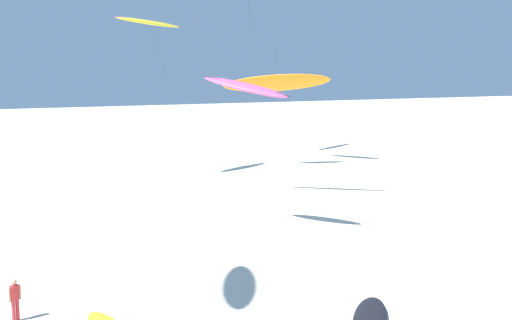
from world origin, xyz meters
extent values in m
cylinder|color=#4C4C51|center=(5.50, 46.41, 9.46)|extent=(3.63, 4.31, 18.92)
cylinder|color=#4C4C51|center=(15.35, 56.33, 8.56)|extent=(2.03, 4.92, 17.13)
cylinder|color=#4C4C51|center=(15.03, 48.69, 8.27)|extent=(1.63, 3.72, 16.55)
ellipsoid|color=#EA5193|center=(2.91, 29.28, 8.36)|extent=(4.11, 4.50, 1.61)
ellipsoid|color=black|center=(2.91, 29.28, 8.39)|extent=(3.67, 4.15, 1.36)
cylinder|color=#4C4C51|center=(2.57, 26.21, 4.14)|extent=(0.70, 6.16, 8.28)
ellipsoid|color=orange|center=(8.92, 37.54, 8.34)|extent=(6.88, 5.72, 1.90)
ellipsoid|color=yellow|center=(8.92, 37.54, 8.37)|extent=(6.47, 5.24, 1.05)
cylinder|color=#4C4C51|center=(10.72, 36.06, 4.13)|extent=(3.63, 2.98, 8.28)
ellipsoid|color=yellow|center=(3.17, 49.72, 13.13)|extent=(6.90, 4.38, 1.04)
ellipsoid|color=#EA5193|center=(3.17, 49.72, 13.16)|extent=(6.64, 3.65, 0.73)
cylinder|color=#4C4C51|center=(4.79, 48.42, 6.53)|extent=(3.27, 2.62, 13.06)
ellipsoid|color=black|center=(2.07, 15.95, 0.14)|extent=(3.76, 4.29, 0.28)
ellipsoid|color=red|center=(2.07, 15.95, 0.16)|extent=(2.09, 2.24, 0.17)
cylinder|color=red|center=(-9.89, 21.66, 0.42)|extent=(0.14, 0.14, 0.85)
cylinder|color=red|center=(-10.04, 21.59, 0.42)|extent=(0.14, 0.14, 0.85)
cube|color=red|center=(-9.97, 21.63, 1.13)|extent=(0.36, 0.31, 0.56)
cylinder|color=tan|center=(-9.78, 21.72, 1.09)|extent=(0.09, 0.09, 0.56)
cylinder|color=tan|center=(-10.16, 21.53, 1.09)|extent=(0.09, 0.09, 0.56)
sphere|color=tan|center=(-9.97, 21.63, 1.54)|extent=(0.21, 0.21, 0.21)
camera|label=1|loc=(-11.28, -2.68, 9.48)|focal=44.33mm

